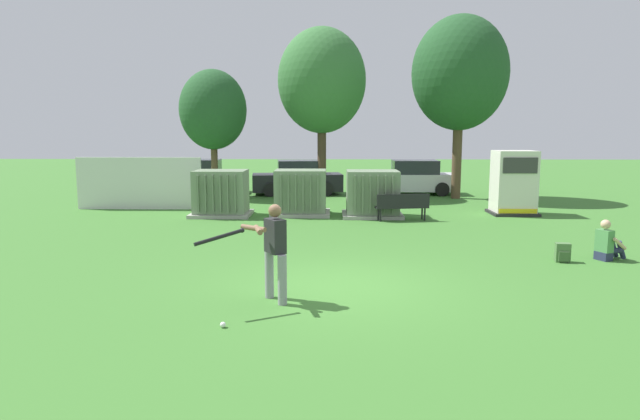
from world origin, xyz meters
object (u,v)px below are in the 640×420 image
(seated_spectator, at_px, (607,244))
(parked_car_left_of_center, at_px, (298,179))
(park_bench, at_px, (402,205))
(parked_car_right_of_center, at_px, (412,178))
(generator_enclosure, at_px, (514,183))
(backpack, at_px, (563,253))
(batter, at_px, (272,248))
(transformer_mid_east, at_px, (372,194))
(transformer_mid_west, at_px, (301,193))
(sports_ball, at_px, (223,325))
(transformer_west, at_px, (221,194))
(parked_car_leftmost, at_px, (196,177))

(seated_spectator, distance_m, parked_car_left_of_center, 15.47)
(park_bench, distance_m, parked_car_right_of_center, 8.04)
(generator_enclosure, distance_m, backpack, 7.51)
(batter, bearing_deg, transformer_mid_east, 75.88)
(transformer_mid_west, height_order, backpack, transformer_mid_west)
(batter, bearing_deg, sports_ball, -115.63)
(park_bench, xyz_separation_m, backpack, (2.96, -5.78, -0.32))
(transformer_west, distance_m, parked_car_left_of_center, 7.06)
(transformer_mid_east, height_order, batter, batter)
(transformer_west, xyz_separation_m, generator_enclosure, (10.50, 0.57, 0.35))
(sports_ball, bearing_deg, parked_car_leftmost, 105.05)
(parked_car_leftmost, bearing_deg, park_bench, -42.54)
(transformer_mid_west, distance_m, transformer_mid_east, 2.57)
(transformer_west, relative_size, parked_car_right_of_center, 0.50)
(backpack, height_order, parked_car_leftmost, parked_car_leftmost)
(batter, distance_m, sports_ball, 1.73)
(transformer_west, bearing_deg, backpack, -36.18)
(park_bench, height_order, batter, batter)
(backpack, bearing_deg, transformer_mid_east, 120.16)
(transformer_mid_east, distance_m, generator_enclosure, 5.18)
(transformer_west, distance_m, batter, 10.29)
(parked_car_right_of_center, bearing_deg, batter, -106.23)
(transformer_mid_west, distance_m, seated_spectator, 10.18)
(transformer_mid_west, relative_size, sports_ball, 23.33)
(sports_ball, height_order, backpack, backpack)
(parked_car_left_of_center, xyz_separation_m, parked_car_right_of_center, (5.45, 0.24, 0.00))
(parked_car_leftmost, bearing_deg, backpack, -49.56)
(transformer_west, distance_m, sports_ball, 11.44)
(park_bench, relative_size, parked_car_right_of_center, 0.44)
(sports_ball, height_order, parked_car_right_of_center, parked_car_right_of_center)
(transformer_mid_west, distance_m, park_bench, 3.72)
(transformer_mid_west, distance_m, parked_car_left_of_center, 6.43)
(parked_car_left_of_center, relative_size, parked_car_right_of_center, 1.04)
(seated_spectator, height_order, parked_car_right_of_center, parked_car_right_of_center)
(transformer_mid_west, relative_size, transformer_mid_east, 1.00)
(generator_enclosure, bearing_deg, transformer_mid_east, -172.99)
(sports_ball, bearing_deg, parked_car_left_of_center, 89.79)
(transformer_west, distance_m, park_bench, 6.39)
(generator_enclosure, relative_size, parked_car_left_of_center, 0.53)
(parked_car_leftmost, bearing_deg, transformer_mid_west, -51.78)
(sports_ball, relative_size, parked_car_leftmost, 0.02)
(generator_enclosure, distance_m, batter, 12.92)
(generator_enclosure, distance_m, parked_car_left_of_center, 10.20)
(generator_enclosure, relative_size, backpack, 5.23)
(transformer_west, bearing_deg, parked_car_leftmost, 110.40)
(seated_spectator, xyz_separation_m, parked_car_right_of_center, (-2.62, 13.43, 0.38))
(sports_ball, distance_m, backpack, 8.28)
(transformer_mid_east, distance_m, parked_car_leftmost, 10.89)
(generator_enclosure, xyz_separation_m, seated_spectator, (-0.10, -7.10, -0.76))
(parked_car_leftmost, bearing_deg, transformer_west, -69.60)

